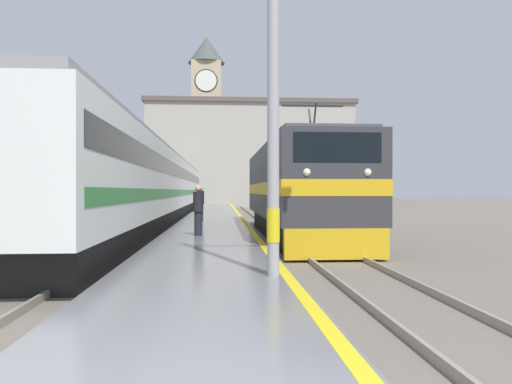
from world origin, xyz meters
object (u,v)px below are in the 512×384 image
(clock_tower, at_px, (206,115))
(person_on_platform, at_px, (198,209))
(locomotive_train, at_px, (296,190))
(passenger_train, at_px, (160,186))
(catenary_mast, at_px, (279,67))
(second_waiting_passenger, at_px, (201,203))

(clock_tower, bearing_deg, person_on_platform, -88.71)
(locomotive_train, height_order, passenger_train, locomotive_train)
(catenary_mast, bearing_deg, locomotive_train, 79.70)
(clock_tower, bearing_deg, passenger_train, -92.30)
(clock_tower, bearing_deg, locomotive_train, -84.61)
(locomotive_train, distance_m, passenger_train, 12.92)
(second_waiting_passenger, bearing_deg, clock_tower, 91.22)
(passenger_train, bearing_deg, locomotive_train, -58.74)
(passenger_train, height_order, person_on_platform, passenger_train)
(locomotive_train, relative_size, clock_tower, 0.58)
(passenger_train, distance_m, second_waiting_passenger, 6.03)
(catenary_mast, height_order, second_waiting_passenger, catenary_mast)
(locomotive_train, bearing_deg, passenger_train, 121.26)
(catenary_mast, bearing_deg, second_waiting_passenger, 97.05)
(locomotive_train, xyz_separation_m, person_on_platform, (-3.76, -2.73, -0.65))
(second_waiting_passenger, bearing_deg, person_on_platform, -88.37)
(clock_tower, bearing_deg, second_waiting_passenger, -88.78)
(passenger_train, xyz_separation_m, person_on_platform, (2.94, -13.77, -0.88))
(catenary_mast, height_order, person_on_platform, catenary_mast)
(passenger_train, bearing_deg, catenary_mast, -77.74)
(catenary_mast, distance_m, clock_tower, 64.58)
(person_on_platform, distance_m, second_waiting_passenger, 8.45)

